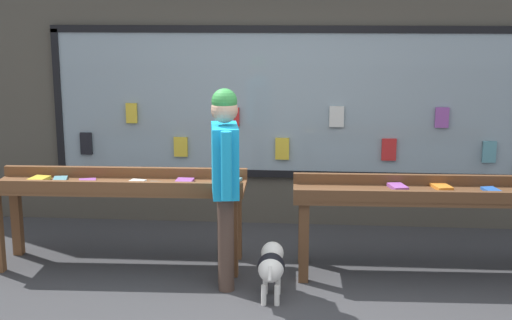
{
  "coord_description": "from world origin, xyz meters",
  "views": [
    {
      "loc": [
        0.4,
        -5.54,
        2.47
      ],
      "look_at": [
        -0.11,
        0.66,
        1.11
      ],
      "focal_mm": 50.0,
      "sensor_mm": 36.0,
      "label": 1
    }
  ],
  "objects": [
    {
      "name": "person_browsing",
      "position": [
        -0.35,
        0.4,
        1.05
      ],
      "size": [
        0.3,
        0.68,
        1.78
      ],
      "rotation": [
        0.0,
        0.0,
        1.74
      ],
      "color": "#4C382D",
      "rests_on": "ground_plane"
    },
    {
      "name": "small_dog",
      "position": [
        0.06,
        0.18,
        0.29
      ],
      "size": [
        0.24,
        0.61,
        0.43
      ],
      "rotation": [
        0.0,
        0.0,
        1.59
      ],
      "color": "white",
      "rests_on": "ground_plane"
    },
    {
      "name": "ground_plane",
      "position": [
        0.0,
        0.0,
        0.0
      ],
      "size": [
        40.0,
        40.0,
        0.0
      ],
      "primitive_type": "plane",
      "color": "#38383A"
    },
    {
      "name": "shopfront_facade",
      "position": [
        0.04,
        2.39,
        1.75
      ],
      "size": [
        8.21,
        0.29,
        3.56
      ],
      "color": "#4C473D",
      "rests_on": "ground_plane"
    },
    {
      "name": "display_table_left",
      "position": [
        -1.43,
        0.86,
        0.72
      ],
      "size": [
        2.42,
        0.7,
        0.9
      ],
      "color": "brown",
      "rests_on": "ground_plane"
    },
    {
      "name": "display_table_right",
      "position": [
        1.43,
        0.86,
        0.7
      ],
      "size": [
        2.43,
        0.74,
        0.88
      ],
      "color": "brown",
      "rests_on": "ground_plane"
    }
  ]
}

